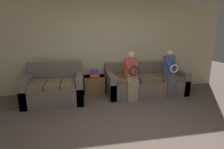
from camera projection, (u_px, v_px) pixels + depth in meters
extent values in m
plane|color=brown|center=(141.00, 143.00, 2.68)|extent=(14.00, 14.00, 0.00)
cube|color=beige|center=(110.00, 46.00, 4.93)|extent=(6.72, 0.06, 2.55)
cube|color=#70665B|center=(145.00, 86.00, 4.84)|extent=(2.13, 0.96, 0.42)
cube|color=#70665B|center=(141.00, 69.00, 5.10)|extent=(2.13, 0.20, 0.40)
cube|color=#70665B|center=(110.00, 84.00, 4.63)|extent=(0.16, 0.96, 0.62)
cube|color=#70665B|center=(178.00, 81.00, 5.00)|extent=(0.16, 0.96, 0.62)
cube|color=brown|center=(125.00, 79.00, 4.57)|extent=(0.57, 0.72, 0.11)
cube|color=brown|center=(147.00, 78.00, 4.68)|extent=(0.57, 0.72, 0.11)
cube|color=brown|center=(168.00, 77.00, 4.79)|extent=(0.57, 0.72, 0.11)
cube|color=#70665B|center=(55.00, 93.00, 4.27)|extent=(1.36, 0.98, 0.41)
cube|color=#70665B|center=(55.00, 72.00, 4.54)|extent=(1.36, 0.20, 0.49)
cube|color=#70665B|center=(28.00, 90.00, 4.14)|extent=(0.16, 0.98, 0.66)
cube|color=#70665B|center=(80.00, 87.00, 4.36)|extent=(0.16, 0.98, 0.66)
cube|color=#7A664C|center=(38.00, 85.00, 4.05)|extent=(0.33, 0.74, 0.11)
cube|color=#7A664C|center=(54.00, 84.00, 4.12)|extent=(0.33, 0.74, 0.11)
cube|color=#7A664C|center=(69.00, 83.00, 4.18)|extent=(0.33, 0.74, 0.11)
cube|color=tan|center=(133.00, 91.00, 4.28)|extent=(0.26, 0.10, 0.53)
cube|color=tan|center=(131.00, 77.00, 4.33)|extent=(0.26, 0.28, 0.11)
cube|color=#C64C3D|center=(131.00, 66.00, 4.34)|extent=(0.31, 0.14, 0.39)
sphere|color=#DBB293|center=(131.00, 55.00, 4.28)|extent=(0.19, 0.19, 0.19)
torus|color=black|center=(134.00, 71.00, 4.10)|extent=(0.26, 0.04, 0.26)
cylinder|color=#C64C3D|center=(128.00, 66.00, 4.19)|extent=(0.11, 0.31, 0.22)
cylinder|color=#C64C3D|center=(137.00, 66.00, 4.23)|extent=(0.11, 0.31, 0.22)
cube|color=#56565B|center=(171.00, 88.00, 4.46)|extent=(0.23, 0.10, 0.53)
cube|color=#56565B|center=(169.00, 75.00, 4.52)|extent=(0.23, 0.28, 0.11)
cube|color=#3D5693|center=(169.00, 64.00, 4.53)|extent=(0.27, 0.14, 0.44)
sphere|color=beige|center=(170.00, 53.00, 4.46)|extent=(0.16, 0.16, 0.16)
torus|color=white|center=(174.00, 69.00, 4.28)|extent=(0.22, 0.04, 0.22)
cylinder|color=#3D5693|center=(168.00, 64.00, 4.37)|extent=(0.10, 0.31, 0.24)
cylinder|color=#3D5693|center=(175.00, 64.00, 4.40)|extent=(0.10, 0.31, 0.24)
cube|color=olive|center=(95.00, 84.00, 4.86)|extent=(0.56, 0.37, 0.49)
cube|color=#9A724A|center=(94.00, 76.00, 4.80)|extent=(0.58, 0.39, 0.02)
cube|color=orange|center=(94.00, 75.00, 4.81)|extent=(0.25, 0.30, 0.05)
cube|color=#BC3833|center=(94.00, 73.00, 4.79)|extent=(0.23, 0.25, 0.06)
cube|color=#33569E|center=(95.00, 71.00, 4.77)|extent=(0.19, 0.23, 0.05)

